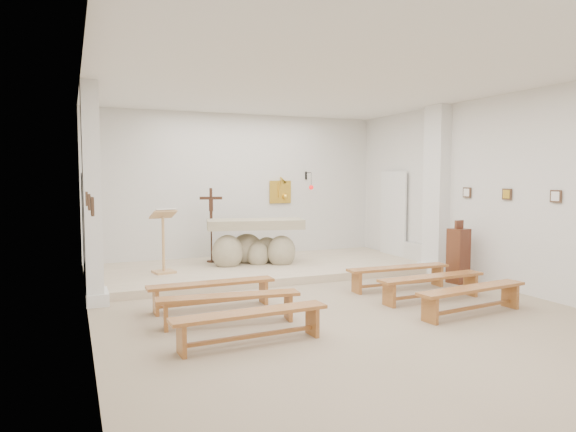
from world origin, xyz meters
name	(u,v)px	position (x,y,z in m)	size (l,w,h in m)	color
ground	(340,312)	(0.00, 0.00, 0.00)	(7.00, 10.00, 0.00)	tan
wall_left	(88,200)	(-3.49, 0.00, 1.75)	(0.02, 10.00, 3.50)	silver
wall_right	(517,193)	(3.49, 0.00, 1.75)	(0.02, 10.00, 3.50)	silver
wall_back	(239,188)	(0.00, 4.99, 1.75)	(7.00, 0.02, 3.50)	silver
ceiling	(342,76)	(0.00, 0.00, 3.49)	(7.00, 10.00, 0.02)	silver
sanctuary_platform	(261,268)	(0.00, 3.50, 0.07)	(6.98, 3.00, 0.15)	beige
pilaster_left	(92,195)	(-3.37, 2.00, 1.75)	(0.26, 0.55, 3.50)	white
pilaster_right	(436,190)	(3.37, 2.00, 1.75)	(0.26, 0.55, 3.50)	white
gold_wall_relief	(280,192)	(1.05, 4.96, 1.65)	(0.55, 0.04, 0.55)	gold
sanctuary_lamp	(311,185)	(1.75, 4.71, 1.81)	(0.11, 0.36, 0.44)	black
station_frame_left_front	(92,206)	(-3.47, -0.80, 1.72)	(0.03, 0.20, 0.20)	#462E1E
station_frame_left_mid	(89,202)	(-3.47, 0.20, 1.72)	(0.03, 0.20, 0.20)	#462E1E
station_frame_left_rear	(87,199)	(-3.47, 1.20, 1.72)	(0.03, 0.20, 0.20)	#462E1E
station_frame_right_front	(556,196)	(3.47, -0.80, 1.72)	(0.03, 0.20, 0.20)	#462E1E
station_frame_right_mid	(507,194)	(3.47, 0.20, 1.72)	(0.03, 0.20, 0.20)	#462E1E
station_frame_right_rear	(467,192)	(3.47, 1.20, 1.72)	(0.03, 0.20, 0.20)	#462E1E
radiator_left	(89,279)	(-3.43, 2.70, 0.27)	(0.10, 0.85, 0.52)	silver
radiator_right	(416,255)	(3.43, 2.70, 0.27)	(0.10, 0.85, 0.52)	silver
altar	(254,245)	(-0.07, 3.71, 0.55)	(2.17, 1.22, 1.05)	tan
lectern	(164,241)	(-2.04, 3.38, 0.78)	(0.52, 0.46, 1.28)	tan
crucifix_stand	(211,219)	(-0.86, 4.30, 1.09)	(0.49, 0.21, 1.63)	#3B2313
potted_plant	(230,249)	(-0.47, 4.20, 0.42)	(0.49, 0.42, 0.54)	#2D5421
donation_pedestal	(458,255)	(3.10, 0.98, 0.53)	(0.38, 0.38, 1.20)	#552D18
bench_left_front	(212,289)	(-1.72, 0.96, 0.31)	(1.97, 0.33, 0.42)	#A96A31
bench_right_front	(398,272)	(1.72, 0.96, 0.31)	(1.98, 0.38, 0.42)	#A96A31
bench_left_second	(229,302)	(-1.72, 0.03, 0.31)	(1.99, 0.55, 0.42)	#A96A31
bench_right_second	(432,282)	(1.72, 0.03, 0.31)	(1.98, 0.39, 0.42)	#A96A31
bench_left_third	(251,320)	(-1.72, -0.90, 0.31)	(1.98, 0.42, 0.42)	#A96A31
bench_right_third	(472,294)	(1.72, -0.90, 0.31)	(1.99, 0.54, 0.42)	#A96A31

